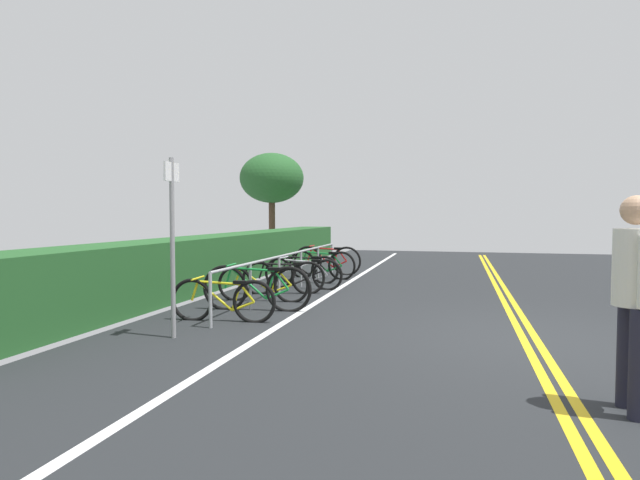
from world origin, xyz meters
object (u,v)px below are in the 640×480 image
at_px(bicycle_2, 263,284).
at_px(bicycle_5, 304,269).
at_px(bicycle_3, 284,278).
at_px(bicycle_7, 327,260).
at_px(bicycle_0, 223,300).
at_px(bicycle_6, 322,265).
at_px(bicycle_1, 257,288).
at_px(bike_rack, 291,262).
at_px(sign_post_near, 172,230).
at_px(pedestrian, 634,288).
at_px(bicycle_4, 303,273).
at_px(tree_mid, 272,179).

height_order(bicycle_2, bicycle_5, bicycle_5).
bearing_deg(bicycle_3, bicycle_7, -0.16).
height_order(bicycle_0, bicycle_6, bicycle_6).
xyz_separation_m(bicycle_1, bicycle_5, (3.60, 0.25, -0.05)).
bearing_deg(bicycle_2, bike_rack, -4.38).
bearing_deg(bicycle_5, bicycle_3, -176.55).
distance_m(bicycle_3, bicycle_5, 1.76).
bearing_deg(bicycle_1, bike_rack, 3.25).
xyz_separation_m(bike_rack, sign_post_near, (-4.29, 0.19, 0.78)).
distance_m(bicycle_2, pedestrian, 6.49).
distance_m(bike_rack, sign_post_near, 4.37).
bearing_deg(bicycle_1, bicycle_4, -0.21).
height_order(bike_rack, bicycle_7, bike_rack).
relative_size(bicycle_2, pedestrian, 0.99).
relative_size(bicycle_3, bicycle_4, 0.90).
distance_m(bicycle_6, pedestrian, 9.19).
distance_m(bicycle_1, bicycle_6, 4.47).
bearing_deg(bicycle_0, sign_post_near, 171.62).
bearing_deg(bike_rack, bicycle_5, 5.22).
height_order(bicycle_1, bicycle_2, bicycle_1).
bearing_deg(tree_mid, bicycle_5, -154.52).
bearing_deg(bike_rack, bicycle_0, 179.47).
bearing_deg(bike_rack, bicycle_1, -176.75).
xyz_separation_m(bicycle_0, bicycle_3, (2.79, -0.01, 0.01)).
xyz_separation_m(bicycle_1, sign_post_near, (-2.08, 0.32, 1.01)).
xyz_separation_m(bicycle_6, bicycle_7, (0.90, 0.09, 0.03)).
bearing_deg(bicycle_3, bicycle_6, -2.08).
bearing_deg(pedestrian, bicycle_5, 34.22).
bearing_deg(bicycle_5, bicycle_1, -175.99).
xyz_separation_m(bike_rack, bicycle_5, (1.38, 0.13, -0.28)).
relative_size(bicycle_0, sign_post_near, 0.70).
height_order(bike_rack, bicycle_5, bike_rack).
distance_m(bicycle_1, bicycle_4, 2.64).
distance_m(bicycle_0, tree_mid, 12.13).
relative_size(pedestrian, tree_mid, 0.45).
bearing_deg(tree_mid, bicycle_7, -146.30).
height_order(bicycle_4, sign_post_near, sign_post_near).
height_order(bicycle_6, tree_mid, tree_mid).
distance_m(bicycle_7, pedestrian, 10.01).
relative_size(bicycle_2, bicycle_3, 1.08).
xyz_separation_m(bicycle_7, tree_mid, (5.04, 3.36, 2.53)).
bearing_deg(bicycle_3, bicycle_4, -10.96).
bearing_deg(bicycle_2, bicycle_4, -7.71).
relative_size(bicycle_2, sign_post_near, 0.75).
bearing_deg(bike_rack, bicycle_6, -1.91).
height_order(bicycle_3, tree_mid, tree_mid).
bearing_deg(bicycle_7, sign_post_near, 178.59).
distance_m(bicycle_1, bicycle_7, 5.37).
distance_m(pedestrian, sign_post_near, 5.07).
bearing_deg(sign_post_near, bicycle_6, -2.36).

